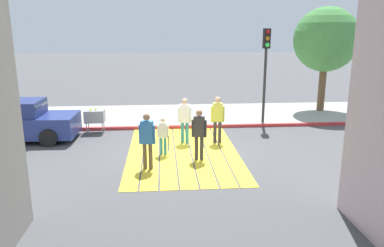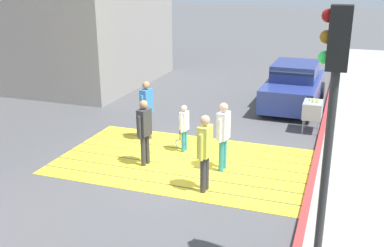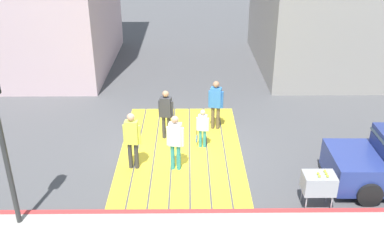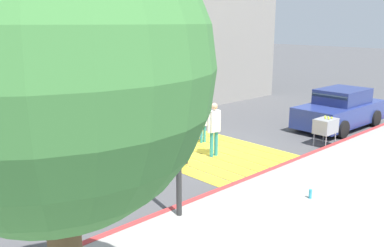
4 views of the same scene
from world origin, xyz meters
name	(u,v)px [view 2 (image 2 of 4)]	position (x,y,z in m)	size (l,w,h in m)	color
ground_plane	(183,162)	(0.00, 0.00, 0.00)	(120.00, 120.00, 0.00)	#4C4C4F
crosswalk_stripes	(183,162)	(0.00, 0.00, 0.01)	(6.40, 3.80, 0.01)	yellow
curb_painted	(313,177)	(-3.25, 0.00, 0.07)	(0.16, 40.00, 0.13)	#BC3333
car_parked_near_curb	(294,86)	(-2.00, -6.23, 0.73)	(2.04, 4.33, 1.57)	navy
traffic_light_corner	(332,97)	(-3.58, 3.84, 3.04)	(0.39, 0.28, 4.24)	#2D2D2D
tennis_ball_cart	(313,110)	(-2.90, -3.50, 0.70)	(0.56, 0.80, 1.02)	#99999E
pedestrian_adult_lead	(223,132)	(-1.09, 0.14, 1.00)	(0.28, 0.50, 1.72)	teal
pedestrian_adult_trailing	(144,128)	(0.84, 0.49, 0.99)	(0.28, 0.49, 1.70)	#333338
pedestrian_adult_side	(147,106)	(1.53, -1.17, 1.02)	(0.29, 0.50, 1.76)	brown
pedestrian_teen_behind	(205,148)	(-1.02, 1.37, 1.03)	(0.26, 0.51, 1.77)	#333338
pedestrian_child_with_racket	(184,126)	(0.22, -0.68, 0.74)	(0.30, 0.41, 1.31)	teal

